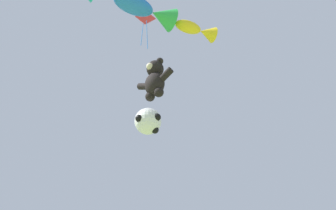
{
  "coord_description": "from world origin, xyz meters",
  "views": [
    {
      "loc": [
        7.76,
        -1.92,
        0.96
      ],
      "look_at": [
        0.48,
        6.49,
        7.97
      ],
      "focal_mm": 35.0,
      "sensor_mm": 36.0,
      "label": 1
    }
  ],
  "objects_px": {
    "soccer_ball_kite": "(148,121)",
    "fish_kite_goldfin": "(198,30)",
    "teddy_bear_kite": "(155,79)",
    "diamond_kite": "(145,21)",
    "fish_kite_cobalt": "(148,11)"
  },
  "relations": [
    {
      "from": "soccer_ball_kite",
      "to": "fish_kite_goldfin",
      "type": "xyz_separation_m",
      "value": [
        2.56,
        0.01,
        3.21
      ]
    },
    {
      "from": "teddy_bear_kite",
      "to": "fish_kite_goldfin",
      "type": "xyz_separation_m",
      "value": [
        2.03,
        0.27,
        1.59
      ]
    },
    {
      "from": "soccer_ball_kite",
      "to": "teddy_bear_kite",
      "type": "bearing_deg",
      "value": -25.68
    },
    {
      "from": "soccer_ball_kite",
      "to": "fish_kite_goldfin",
      "type": "bearing_deg",
      "value": 0.27
    },
    {
      "from": "diamond_kite",
      "to": "fish_kite_goldfin",
      "type": "bearing_deg",
      "value": -8.11
    },
    {
      "from": "teddy_bear_kite",
      "to": "fish_kite_goldfin",
      "type": "relative_size",
      "value": 1.05
    },
    {
      "from": "fish_kite_cobalt",
      "to": "diamond_kite",
      "type": "relative_size",
      "value": 0.92
    },
    {
      "from": "fish_kite_goldfin",
      "to": "fish_kite_cobalt",
      "type": "bearing_deg",
      "value": -111.55
    },
    {
      "from": "fish_kite_goldfin",
      "to": "fish_kite_cobalt",
      "type": "distance_m",
      "value": 2.15
    },
    {
      "from": "teddy_bear_kite",
      "to": "fish_kite_cobalt",
      "type": "bearing_deg",
      "value": -54.5
    },
    {
      "from": "fish_kite_goldfin",
      "to": "fish_kite_cobalt",
      "type": "height_order",
      "value": "fish_kite_cobalt"
    },
    {
      "from": "diamond_kite",
      "to": "teddy_bear_kite",
      "type": "bearing_deg",
      "value": -26.84
    },
    {
      "from": "teddy_bear_kite",
      "to": "fish_kite_goldfin",
      "type": "distance_m",
      "value": 2.59
    },
    {
      "from": "fish_kite_cobalt",
      "to": "diamond_kite",
      "type": "bearing_deg",
      "value": 137.84
    },
    {
      "from": "teddy_bear_kite",
      "to": "fish_kite_cobalt",
      "type": "height_order",
      "value": "fish_kite_cobalt"
    }
  ]
}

